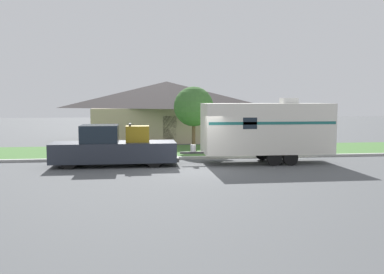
{
  "coord_description": "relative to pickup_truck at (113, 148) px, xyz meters",
  "views": [
    {
      "loc": [
        -2.82,
        -19.64,
        3.31
      ],
      "look_at": [
        -0.11,
        1.81,
        1.4
      ],
      "focal_mm": 40.0,
      "sensor_mm": 36.0,
      "label": 1
    }
  ],
  "objects": [
    {
      "name": "ground_plane",
      "position": [
        4.08,
        -1.81,
        -0.89
      ],
      "size": [
        120.0,
        120.0,
        0.0
      ],
      "primitive_type": "plane",
      "color": "#515456"
    },
    {
      "name": "curb_strip",
      "position": [
        4.08,
        1.94,
        -0.82
      ],
      "size": [
        80.0,
        0.3,
        0.14
      ],
      "color": "#ADADA8",
      "rests_on": "ground_plane"
    },
    {
      "name": "lawn_strip",
      "position": [
        4.08,
        5.59,
        -0.88
      ],
      "size": [
        80.0,
        7.0,
        0.03
      ],
      "color": "#477538",
      "rests_on": "ground_plane"
    },
    {
      "name": "house_across_street",
      "position": [
        3.58,
        13.3,
        1.57
      ],
      "size": [
        12.36,
        7.19,
        4.75
      ],
      "color": "tan",
      "rests_on": "ground_plane"
    },
    {
      "name": "pickup_truck",
      "position": [
        0.0,
        0.0,
        0.0
      ],
      "size": [
        6.23,
        1.96,
        2.11
      ],
      "color": "black",
      "rests_on": "ground_plane"
    },
    {
      "name": "travel_trailer",
      "position": [
        7.88,
        -0.0,
        0.92
      ],
      "size": [
        7.8,
        2.34,
        3.38
      ],
      "color": "black",
      "rests_on": "ground_plane"
    },
    {
      "name": "mailbox",
      "position": [
        6.09,
        2.65,
        0.15
      ],
      "size": [
        0.48,
        0.2,
        1.36
      ],
      "color": "brown",
      "rests_on": "ground_plane"
    },
    {
      "name": "tree_in_yard",
      "position": [
        4.85,
        6.07,
        1.94
      ],
      "size": [
        2.58,
        2.58,
        4.14
      ],
      "color": "brown",
      "rests_on": "ground_plane"
    }
  ]
}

